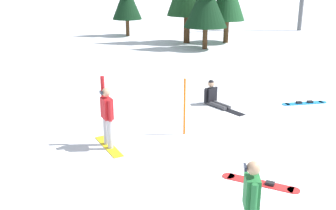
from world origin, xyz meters
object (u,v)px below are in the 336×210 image
at_px(loose_snowboard_far_spare, 260,183).
at_px(loose_snowboard_near_right, 304,103).
at_px(snowboarder_midground, 107,115).
at_px(snowboarder_background, 214,97).
at_px(trail_marker_pole, 185,107).
at_px(snowboarder_foreground, 251,204).

height_order(loose_snowboard_far_spare, loose_snowboard_near_right, same).
bearing_deg(snowboarder_midground, loose_snowboard_far_spare, -55.00).
distance_m(snowboarder_background, loose_snowboard_near_right, 3.43).
bearing_deg(loose_snowboard_far_spare, loose_snowboard_near_right, 37.41).
bearing_deg(loose_snowboard_near_right, trail_marker_pole, -173.55).
distance_m(snowboarder_foreground, loose_snowboard_far_spare, 2.58).
xyz_separation_m(loose_snowboard_far_spare, trail_marker_pole, (-0.13, 3.45, 0.84)).
xyz_separation_m(snowboarder_foreground, loose_snowboard_near_right, (6.99, 5.82, -0.88)).
height_order(snowboarder_foreground, loose_snowboard_far_spare, snowboarder_foreground).
bearing_deg(snowboarder_foreground, snowboarder_midground, 98.74).
height_order(snowboarder_midground, snowboarder_background, snowboarder_midground).
bearing_deg(loose_snowboard_far_spare, snowboarder_foreground, -133.66).
height_order(loose_snowboard_far_spare, trail_marker_pole, trail_marker_pole).
bearing_deg(loose_snowboard_near_right, snowboarder_background, 156.84).
relative_size(snowboarder_midground, loose_snowboard_far_spare, 1.22).
relative_size(loose_snowboard_far_spare, trail_marker_pole, 0.94).
distance_m(snowboarder_midground, loose_snowboard_far_spare, 4.44).
height_order(snowboarder_foreground, trail_marker_pole, trail_marker_pole).
distance_m(loose_snowboard_far_spare, trail_marker_pole, 3.55).
distance_m(snowboarder_midground, trail_marker_pole, 2.36).
xyz_separation_m(snowboarder_foreground, loose_snowboard_far_spare, (1.68, 1.76, -0.88)).
height_order(snowboarder_foreground, loose_snowboard_near_right, snowboarder_foreground).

